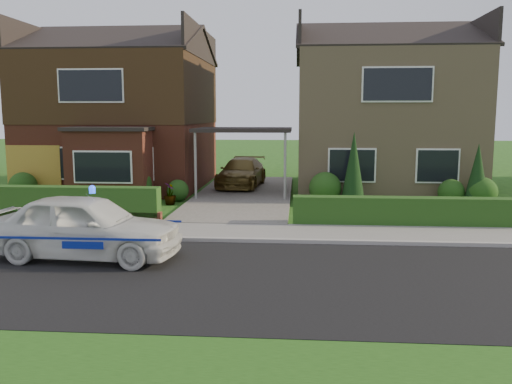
# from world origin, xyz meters

# --- Properties ---
(ground) EXTENTS (120.00, 120.00, 0.00)m
(ground) POSITION_xyz_m (0.00, 0.00, 0.00)
(ground) COLOR #1D4512
(ground) RESTS_ON ground
(road) EXTENTS (60.00, 6.00, 0.02)m
(road) POSITION_xyz_m (0.00, 0.00, 0.00)
(road) COLOR black
(road) RESTS_ON ground
(kerb) EXTENTS (60.00, 0.16, 0.12)m
(kerb) POSITION_xyz_m (0.00, 3.05, 0.06)
(kerb) COLOR #9E9993
(kerb) RESTS_ON ground
(sidewalk) EXTENTS (60.00, 2.00, 0.10)m
(sidewalk) POSITION_xyz_m (0.00, 4.10, 0.05)
(sidewalk) COLOR slate
(sidewalk) RESTS_ON ground
(driveway) EXTENTS (3.80, 12.00, 0.12)m
(driveway) POSITION_xyz_m (0.00, 11.00, 0.06)
(driveway) COLOR #666059
(driveway) RESTS_ON ground
(house_left) EXTENTS (7.50, 9.53, 7.25)m
(house_left) POSITION_xyz_m (-5.78, 13.90, 3.81)
(house_left) COLOR brown
(house_left) RESTS_ON ground
(house_right) EXTENTS (7.50, 8.06, 7.25)m
(house_right) POSITION_xyz_m (5.80, 13.99, 3.66)
(house_right) COLOR tan
(house_right) RESTS_ON ground
(carport_link) EXTENTS (3.80, 3.00, 2.77)m
(carport_link) POSITION_xyz_m (0.00, 10.95, 2.66)
(carport_link) COLOR black
(carport_link) RESTS_ON ground
(garage_door) EXTENTS (2.20, 0.10, 2.10)m
(garage_door) POSITION_xyz_m (-8.25, 9.96, 1.05)
(garage_door) COLOR olive
(garage_door) RESTS_ON ground
(dwarf_wall) EXTENTS (7.70, 0.25, 0.36)m
(dwarf_wall) POSITION_xyz_m (-5.80, 5.30, 0.18)
(dwarf_wall) COLOR brown
(dwarf_wall) RESTS_ON ground
(hedge_left) EXTENTS (7.50, 0.55, 0.90)m
(hedge_left) POSITION_xyz_m (-5.80, 5.45, 0.00)
(hedge_left) COLOR #133D13
(hedge_left) RESTS_ON ground
(hedge_right) EXTENTS (7.50, 0.55, 0.80)m
(hedge_right) POSITION_xyz_m (5.80, 5.35, 0.00)
(hedge_right) COLOR #133D13
(hedge_right) RESTS_ON ground
(shrub_left_far) EXTENTS (1.08, 1.08, 1.08)m
(shrub_left_far) POSITION_xyz_m (-8.50, 9.50, 0.54)
(shrub_left_far) COLOR #133D13
(shrub_left_far) RESTS_ON ground
(shrub_left_mid) EXTENTS (1.32, 1.32, 1.32)m
(shrub_left_mid) POSITION_xyz_m (-4.00, 9.30, 0.66)
(shrub_left_mid) COLOR #133D13
(shrub_left_mid) RESTS_ON ground
(shrub_left_near) EXTENTS (0.84, 0.84, 0.84)m
(shrub_left_near) POSITION_xyz_m (-2.40, 9.60, 0.42)
(shrub_left_near) COLOR #133D13
(shrub_left_near) RESTS_ON ground
(shrub_right_near) EXTENTS (1.20, 1.20, 1.20)m
(shrub_right_near) POSITION_xyz_m (3.20, 9.40, 0.60)
(shrub_right_near) COLOR #133D13
(shrub_right_near) RESTS_ON ground
(shrub_right_mid) EXTENTS (0.96, 0.96, 0.96)m
(shrub_right_mid) POSITION_xyz_m (7.80, 9.50, 0.48)
(shrub_right_mid) COLOR #133D13
(shrub_right_mid) RESTS_ON ground
(shrub_right_far) EXTENTS (1.08, 1.08, 1.08)m
(shrub_right_far) POSITION_xyz_m (8.80, 9.20, 0.54)
(shrub_right_far) COLOR #133D13
(shrub_right_far) RESTS_ON ground
(conifer_a) EXTENTS (0.90, 0.90, 2.60)m
(conifer_a) POSITION_xyz_m (4.20, 9.20, 1.30)
(conifer_a) COLOR black
(conifer_a) RESTS_ON ground
(conifer_b) EXTENTS (0.90, 0.90, 2.20)m
(conifer_b) POSITION_xyz_m (8.60, 9.20, 1.10)
(conifer_b) COLOR black
(conifer_b) RESTS_ON ground
(police_car) EXTENTS (4.06, 4.55, 1.67)m
(police_car) POSITION_xyz_m (-2.67, 1.20, 0.75)
(police_car) COLOR silver
(police_car) RESTS_ON ground
(driveway_car) EXTENTS (2.10, 4.41, 1.24)m
(driveway_car) POSITION_xyz_m (-0.32, 13.22, 0.74)
(driveway_car) COLOR brown
(driveway_car) RESTS_ON driveway
(potted_plant_a) EXTENTS (0.47, 0.40, 0.77)m
(potted_plant_a) POSITION_xyz_m (-7.29, 6.00, 0.38)
(potted_plant_a) COLOR gray
(potted_plant_a) RESTS_ON ground
(potted_plant_b) EXTENTS (0.47, 0.47, 0.67)m
(potted_plant_b) POSITION_xyz_m (-3.59, 9.00, 0.34)
(potted_plant_b) COLOR gray
(potted_plant_b) RESTS_ON ground
(potted_plant_c) EXTENTS (0.53, 0.53, 0.79)m
(potted_plant_c) POSITION_xyz_m (-2.50, 8.73, 0.40)
(potted_plant_c) COLOR gray
(potted_plant_c) RESTS_ON ground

